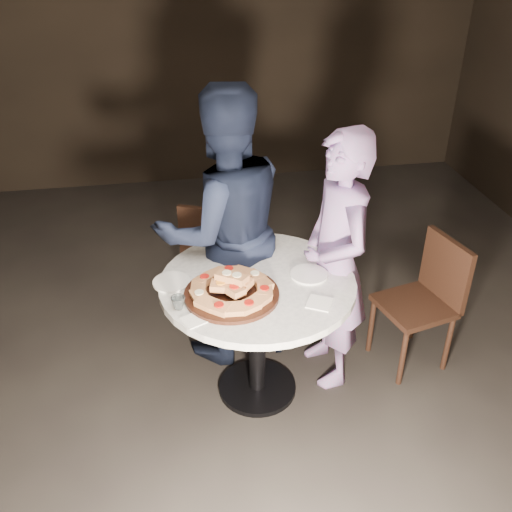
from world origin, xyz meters
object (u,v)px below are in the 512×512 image
at_px(serving_board, 232,294).
at_px(diner_navy, 224,230).
at_px(water_glass, 178,303).
at_px(focaccia_pile, 232,287).
at_px(chair_far, 212,246).
at_px(table, 257,303).
at_px(diner_teal, 335,263).
at_px(chair_right, 427,294).

height_order(serving_board, diner_navy, diner_navy).
bearing_deg(serving_board, water_glass, -167.86).
xyz_separation_m(serving_board, focaccia_pile, (0.00, 0.00, 0.05)).
xyz_separation_m(focaccia_pile, chair_far, (-0.01, 1.12, -0.39)).
height_order(table, diner_teal, diner_teal).
xyz_separation_m(table, water_glass, (-0.45, -0.19, 0.19)).
distance_m(focaccia_pile, chair_right, 1.36).
distance_m(chair_far, diner_navy, 0.67).
height_order(water_glass, diner_navy, diner_navy).
bearing_deg(focaccia_pile, serving_board, -159.63).
relative_size(water_glass, chair_right, 0.09).
relative_size(serving_board, diner_teal, 0.31).
bearing_deg(water_glass, serving_board, 12.14).
xyz_separation_m(serving_board, chair_far, (-0.00, 1.12, -0.34)).
bearing_deg(water_glass, chair_far, 76.48).
bearing_deg(serving_board, table, 37.70).
distance_m(table, focaccia_pile, 0.29).
bearing_deg(focaccia_pile, chair_far, 90.34).
bearing_deg(serving_board, diner_teal, 20.23).
bearing_deg(table, diner_navy, 105.65).
height_order(diner_navy, diner_teal, diner_navy).
xyz_separation_m(focaccia_pile, diner_navy, (0.03, 0.59, 0.02)).
xyz_separation_m(chair_far, chair_right, (1.29, -0.86, 0.01)).
relative_size(focaccia_pile, chair_far, 0.53).
relative_size(table, focaccia_pile, 2.68).
bearing_deg(water_glass, diner_navy, 64.00).
distance_m(serving_board, water_glass, 0.29).
bearing_deg(chair_right, diner_navy, -118.52).
height_order(serving_board, chair_right, chair_right).
bearing_deg(table, serving_board, -142.30).
height_order(water_glass, diner_teal, diner_teal).
relative_size(focaccia_pile, chair_right, 0.52).
bearing_deg(diner_navy, table, 93.34).
relative_size(water_glass, diner_teal, 0.05).
bearing_deg(diner_teal, chair_far, -150.41).
height_order(focaccia_pile, chair_far, focaccia_pile).
height_order(table, water_glass, water_glass).
bearing_deg(diner_teal, serving_board, -76.76).
distance_m(chair_right, diner_navy, 1.36).
relative_size(serving_board, water_glass, 6.82).
relative_size(table, chair_right, 1.40).
distance_m(table, water_glass, 0.52).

